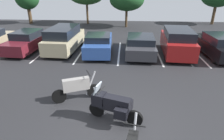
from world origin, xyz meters
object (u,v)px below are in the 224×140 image
at_px(motorcycle_third, 77,88).
at_px(car_blue, 99,44).
at_px(car_maroon, 29,41).
at_px(car_red, 177,42).
at_px(motorcycle_touring, 113,105).
at_px(car_charcoal, 140,44).
at_px(car_black, 217,45).
at_px(car_champagne, 64,39).

distance_m(motorcycle_third, car_blue, 6.32).
distance_m(car_maroon, car_red, 11.00).
height_order(motorcycle_touring, motorcycle_third, motorcycle_touring).
height_order(car_charcoal, car_black, car_black).
xyz_separation_m(car_champagne, car_red, (8.20, -0.38, 0.02)).
height_order(motorcycle_touring, car_black, car_black).
xyz_separation_m(motorcycle_third, car_blue, (0.11, 6.32, 0.12)).
xyz_separation_m(motorcycle_touring, car_black, (6.78, 7.66, 0.11)).
bearing_deg(car_red, car_champagne, 177.38).
bearing_deg(motorcycle_third, motorcycle_touring, -38.28).
relative_size(motorcycle_touring, car_red, 0.43).
bearing_deg(car_champagne, motorcycle_touring, -62.61).
bearing_deg(car_charcoal, car_blue, -178.25).
bearing_deg(car_black, car_charcoal, 179.56).
height_order(car_champagne, car_blue, car_champagne).
distance_m(car_champagne, car_black, 10.96).
distance_m(motorcycle_third, car_charcoal, 7.12).
bearing_deg(car_champagne, car_charcoal, -3.53).
bearing_deg(car_blue, motorcycle_touring, -78.66).
bearing_deg(car_blue, car_champagne, 170.58).
bearing_deg(car_maroon, car_champagne, -0.17).
relative_size(car_champagne, car_black, 0.97).
height_order(motorcycle_touring, car_maroon, car_maroon).
bearing_deg(motorcycle_third, car_blue, 89.01).
bearing_deg(car_champagne, car_red, -2.62).
xyz_separation_m(motorcycle_third, car_maroon, (-5.32, 6.76, 0.12)).
distance_m(motorcycle_touring, car_black, 10.23).
bearing_deg(car_charcoal, car_red, -0.63).
bearing_deg(car_charcoal, motorcycle_touring, -100.74).
bearing_deg(car_black, car_red, 179.74).
xyz_separation_m(car_blue, car_charcoal, (2.98, 0.09, -0.02)).
relative_size(motorcycle_third, car_maroon, 0.40).
xyz_separation_m(motorcycle_touring, car_blue, (-1.52, 7.61, 0.06)).
relative_size(motorcycle_touring, motorcycle_third, 1.02).
xyz_separation_m(motorcycle_touring, car_charcoal, (1.46, 7.70, 0.04)).
relative_size(car_champagne, car_blue, 1.07).
height_order(car_maroon, car_champagne, car_champagne).
bearing_deg(car_red, car_maroon, 178.00).
bearing_deg(motorcycle_third, car_charcoal, 64.23).
bearing_deg(car_maroon, motorcycle_third, -51.81).
xyz_separation_m(motorcycle_third, car_black, (8.42, 6.37, 0.17)).
relative_size(motorcycle_third, car_charcoal, 0.41).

